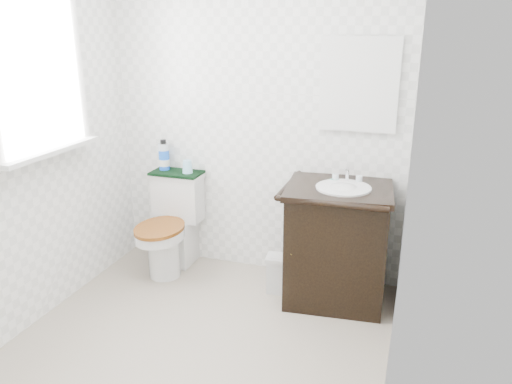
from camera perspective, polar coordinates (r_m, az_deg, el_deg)
The scene contains 13 objects.
floor at distance 3.09m, azimuth -7.46°, elevation -17.84°, with size 2.40×2.40×0.00m, color #A39784.
wall_back at distance 3.66m, azimuth -0.04°, elevation 8.67°, with size 2.40×2.40×0.00m, color white.
wall_left at distance 3.22m, azimuth -26.44°, elevation 5.38°, with size 2.40×2.40×0.00m, color white.
wall_right at distance 2.31m, azimuth 16.69°, elevation 2.03°, with size 2.40×2.40×0.00m, color white.
window at distance 3.33m, azimuth -23.91°, elevation 12.25°, with size 0.02×0.70×0.90m, color white.
mirror at distance 3.44m, azimuth 11.67°, elevation 11.89°, with size 0.50×0.02×0.60m, color silver.
toilet at distance 3.93m, azimuth -9.55°, elevation -4.15°, with size 0.40×0.61×0.74m.
vanity at distance 3.45m, azimuth 9.21°, elevation -5.55°, with size 0.74×0.65×0.92m.
trash_bin at distance 3.61m, azimuth 2.72°, elevation -9.28°, with size 0.20×0.17×0.27m.
towel at distance 3.90m, azimuth -9.06°, elevation 2.18°, with size 0.39×0.22×0.02m, color black.
mouthwash_bottle at distance 3.94m, azimuth -10.47°, elevation 4.06°, with size 0.08×0.08×0.24m.
cup at distance 3.84m, azimuth -7.85°, elevation 2.90°, with size 0.08×0.08×0.10m, color #99DBFA.
soap_bar at distance 3.43m, azimuth 8.94°, elevation 1.41°, with size 0.07×0.05×0.02m, color #19786A.
Camera 1 is at (1.14, -2.22, 1.82)m, focal length 35.00 mm.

